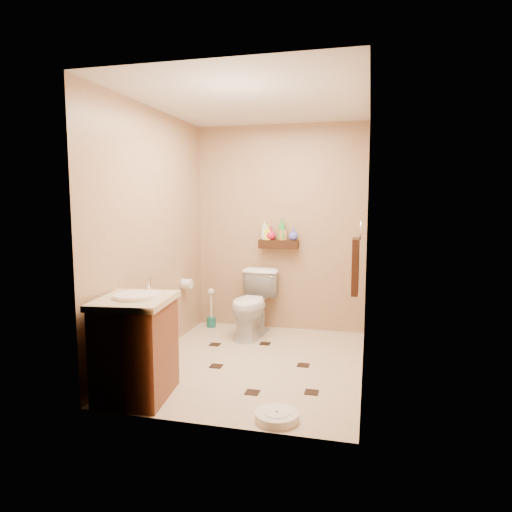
# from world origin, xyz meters

# --- Properties ---
(ground) EXTENTS (2.50, 2.50, 0.00)m
(ground) POSITION_xyz_m (0.00, 0.00, 0.00)
(ground) COLOR tan
(ground) RESTS_ON ground
(wall_back) EXTENTS (2.00, 0.04, 2.40)m
(wall_back) POSITION_xyz_m (0.00, 1.25, 1.20)
(wall_back) COLOR #A97D60
(wall_back) RESTS_ON ground
(wall_front) EXTENTS (2.00, 0.04, 2.40)m
(wall_front) POSITION_xyz_m (0.00, -1.25, 1.20)
(wall_front) COLOR #A97D60
(wall_front) RESTS_ON ground
(wall_left) EXTENTS (0.04, 2.50, 2.40)m
(wall_left) POSITION_xyz_m (-1.00, 0.00, 1.20)
(wall_left) COLOR #A97D60
(wall_left) RESTS_ON ground
(wall_right) EXTENTS (0.04, 2.50, 2.40)m
(wall_right) POSITION_xyz_m (1.00, 0.00, 1.20)
(wall_right) COLOR #A97D60
(wall_right) RESTS_ON ground
(ceiling) EXTENTS (2.00, 2.50, 0.02)m
(ceiling) POSITION_xyz_m (0.00, 0.00, 2.40)
(ceiling) COLOR silver
(ceiling) RESTS_ON wall_back
(wall_shelf) EXTENTS (0.46, 0.14, 0.10)m
(wall_shelf) POSITION_xyz_m (0.00, 1.17, 1.02)
(wall_shelf) COLOR #341C0E
(wall_shelf) RESTS_ON wall_back
(floor_accents) EXTENTS (1.26, 1.35, 0.01)m
(floor_accents) POSITION_xyz_m (0.06, -0.06, 0.00)
(floor_accents) COLOR black
(floor_accents) RESTS_ON ground
(toilet) EXTENTS (0.48, 0.76, 0.74)m
(toilet) POSITION_xyz_m (-0.23, 0.83, 0.37)
(toilet) COLOR white
(toilet) RESTS_ON ground
(vanity) EXTENTS (0.61, 0.71, 0.91)m
(vanity) POSITION_xyz_m (-0.70, -0.95, 0.41)
(vanity) COLOR brown
(vanity) RESTS_ON ground
(bathroom_scale) EXTENTS (0.37, 0.37, 0.06)m
(bathroom_scale) POSITION_xyz_m (0.44, -1.07, 0.03)
(bathroom_scale) COLOR white
(bathroom_scale) RESTS_ON ground
(toilet_brush) EXTENTS (0.11, 0.11, 0.48)m
(toilet_brush) POSITION_xyz_m (-0.81, 1.07, 0.17)
(toilet_brush) COLOR #186259
(toilet_brush) RESTS_ON ground
(towel_ring) EXTENTS (0.12, 0.30, 0.76)m
(towel_ring) POSITION_xyz_m (0.91, 0.25, 0.95)
(towel_ring) COLOR silver
(towel_ring) RESTS_ON wall_right
(toilet_paper) EXTENTS (0.12, 0.11, 0.12)m
(toilet_paper) POSITION_xyz_m (-0.94, 0.65, 0.60)
(toilet_paper) COLOR white
(toilet_paper) RESTS_ON wall_left
(bottle_a) EXTENTS (0.11, 0.11, 0.23)m
(bottle_a) POSITION_xyz_m (-0.17, 1.17, 1.18)
(bottle_a) COLOR silver
(bottle_a) RESTS_ON wall_shelf
(bottle_b) EXTENTS (0.08, 0.08, 0.18)m
(bottle_b) POSITION_xyz_m (-0.13, 1.17, 1.16)
(bottle_b) COLOR #FEFF35
(bottle_b) RESTS_ON wall_shelf
(bottle_c) EXTENTS (0.16, 0.16, 0.15)m
(bottle_c) POSITION_xyz_m (-0.09, 1.17, 1.15)
(bottle_c) COLOR red
(bottle_c) RESTS_ON wall_shelf
(bottle_d) EXTENTS (0.13, 0.13, 0.25)m
(bottle_d) POSITION_xyz_m (0.04, 1.17, 1.19)
(bottle_d) COLOR green
(bottle_d) RESTS_ON wall_shelf
(bottle_e) EXTENTS (0.12, 0.12, 0.18)m
(bottle_e) POSITION_xyz_m (0.04, 1.17, 1.16)
(bottle_e) COLOR #EB9C4E
(bottle_e) RESTS_ON wall_shelf
(bottle_f) EXTENTS (0.12, 0.12, 0.14)m
(bottle_f) POSITION_xyz_m (0.17, 1.17, 1.14)
(bottle_f) COLOR #5559D6
(bottle_f) RESTS_ON wall_shelf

